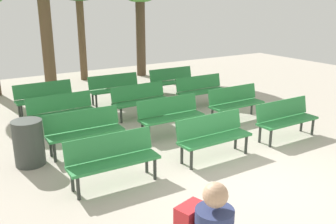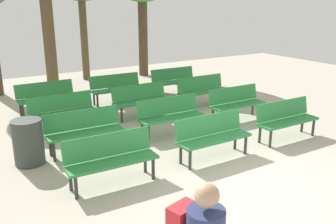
# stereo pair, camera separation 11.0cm
# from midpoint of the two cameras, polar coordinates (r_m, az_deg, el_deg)

# --- Properties ---
(ground_plane) EXTENTS (24.00, 24.00, 0.00)m
(ground_plane) POSITION_cam_midpoint_polar(r_m,az_deg,el_deg) (6.64, 14.67, -11.50)
(ground_plane) COLOR #B2A899
(bench_r0_c0) EXTENTS (1.61, 0.53, 0.87)m
(bench_r0_c0) POSITION_cam_midpoint_polar(r_m,az_deg,el_deg) (6.50, -9.03, -6.83)
(bench_r0_c0) COLOR #2D8442
(bench_r0_c0) RESTS_ON ground_plane
(bench_r0_c1) EXTENTS (1.60, 0.48, 0.87)m
(bench_r0_c1) POSITION_cam_midpoint_polar(r_m,az_deg,el_deg) (7.51, 6.54, -3.39)
(bench_r0_c1) COLOR #2D8442
(bench_r0_c1) RESTS_ON ground_plane
(bench_r0_c2) EXTENTS (1.60, 0.49, 0.87)m
(bench_r0_c2) POSITION_cam_midpoint_polar(r_m,az_deg,el_deg) (8.91, 17.32, -0.75)
(bench_r0_c2) COLOR #2D8442
(bench_r0_c2) RESTS_ON ground_plane
(bench_r1_c0) EXTENTS (1.62, 0.53, 0.87)m
(bench_r1_c0) POSITION_cam_midpoint_polar(r_m,az_deg,el_deg) (7.96, -13.14, -2.52)
(bench_r1_c0) COLOR #2D8442
(bench_r1_c0) RESTS_ON ground_plane
(bench_r1_c1) EXTENTS (1.61, 0.52, 0.87)m
(bench_r1_c1) POSITION_cam_midpoint_polar(r_m,az_deg,el_deg) (8.75, -0.01, -0.27)
(bench_r1_c1) COLOR #2D8442
(bench_r1_c1) RESTS_ON ground_plane
(bench_r1_c2) EXTENTS (1.60, 0.48, 0.87)m
(bench_r1_c2) POSITION_cam_midpoint_polar(r_m,az_deg,el_deg) (9.98, 10.02, 1.65)
(bench_r1_c2) COLOR #2D8442
(bench_r1_c2) RESTS_ON ground_plane
(bench_r2_c0) EXTENTS (1.61, 0.51, 0.87)m
(bench_r2_c0) POSITION_cam_midpoint_polar(r_m,az_deg,el_deg) (9.40, -16.38, 0.25)
(bench_r2_c0) COLOR #2D8442
(bench_r2_c0) RESTS_ON ground_plane
(bench_r2_c1) EXTENTS (1.61, 0.51, 0.87)m
(bench_r2_c1) POSITION_cam_midpoint_polar(r_m,az_deg,el_deg) (10.12, -4.63, 2.08)
(bench_r2_c1) COLOR #2D8442
(bench_r2_c1) RESTS_ON ground_plane
(bench_r2_c2) EXTENTS (1.61, 0.50, 0.87)m
(bench_r2_c2) POSITION_cam_midpoint_polar(r_m,az_deg,el_deg) (11.24, 4.79, 3.60)
(bench_r2_c2) COLOR #2D8442
(bench_r2_c2) RESTS_ON ground_plane
(bench_r3_c0) EXTENTS (1.61, 0.50, 0.87)m
(bench_r3_c0) POSITION_cam_midpoint_polar(r_m,az_deg,el_deg) (10.91, -18.72, 2.33)
(bench_r3_c0) COLOR #2D8442
(bench_r3_c0) RESTS_ON ground_plane
(bench_r3_c1) EXTENTS (1.62, 0.54, 0.87)m
(bench_r3_c1) POSITION_cam_midpoint_polar(r_m,az_deg,el_deg) (11.54, -8.44, 3.83)
(bench_r3_c1) COLOR #2D8442
(bench_r3_c1) RESTS_ON ground_plane
(bench_r3_c2) EXTENTS (1.61, 0.51, 0.87)m
(bench_r3_c2) POSITION_cam_midpoint_polar(r_m,az_deg,el_deg) (12.49, 0.47, 5.03)
(bench_r3_c2) COLOR #2D8442
(bench_r3_c2) RESTS_ON ground_plane
(trash_bin) EXTENTS (0.57, 0.57, 0.90)m
(trash_bin) POSITION_cam_midpoint_polar(r_m,az_deg,el_deg) (7.67, -21.05, -4.45)
(trash_bin) COLOR #383D38
(trash_bin) RESTS_ON ground_plane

